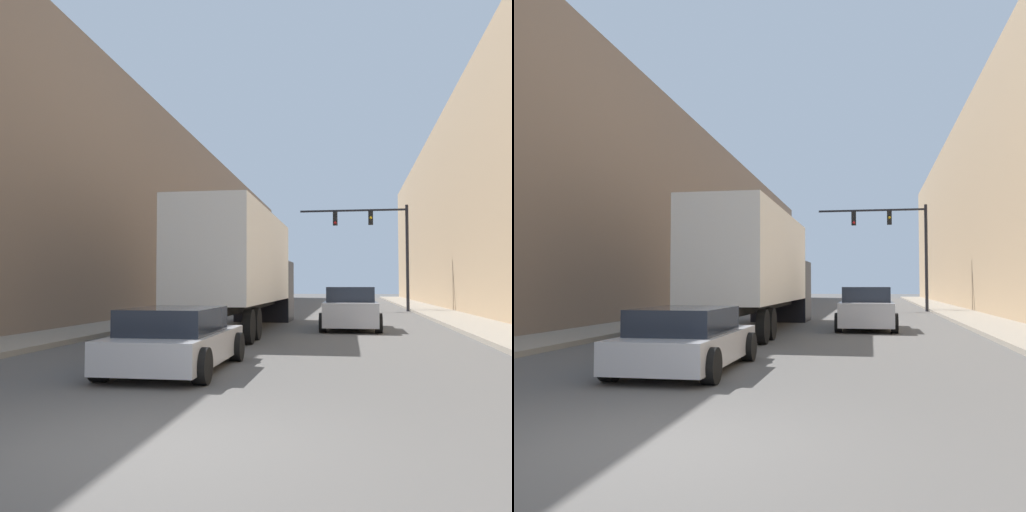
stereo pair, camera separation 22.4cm
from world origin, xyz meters
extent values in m
plane|color=#565451|center=(0.00, 0.00, 0.00)|extent=(200.00, 200.00, 0.00)
cube|color=gray|center=(7.09, 30.00, 0.07)|extent=(2.45, 80.00, 0.15)
cube|color=gray|center=(-7.09, 30.00, 0.07)|extent=(2.45, 80.00, 0.15)
cube|color=tan|center=(11.32, 30.00, 6.71)|extent=(6.00, 80.00, 13.42)
cube|color=#846B56|center=(-11.32, 30.00, 5.88)|extent=(6.00, 80.00, 11.76)
cube|color=silver|center=(-1.93, 14.39, 2.68)|extent=(2.52, 10.52, 3.17)
cube|color=black|center=(-1.93, 14.39, 0.95)|extent=(1.26, 10.52, 0.24)
cube|color=black|center=(-1.93, 20.88, 1.39)|extent=(2.52, 2.45, 2.79)
cylinder|color=black|center=(-3.04, 10.33, 0.50)|extent=(0.25, 1.00, 1.00)
cylinder|color=black|center=(-0.82, 10.33, 0.50)|extent=(0.25, 1.00, 1.00)
cylinder|color=black|center=(-3.04, 11.53, 0.50)|extent=(0.25, 1.00, 1.00)
cylinder|color=black|center=(-0.82, 11.53, 0.50)|extent=(0.25, 1.00, 1.00)
cylinder|color=black|center=(-3.04, 20.88, 0.50)|extent=(0.25, 1.00, 1.00)
cylinder|color=black|center=(-0.82, 20.88, 0.50)|extent=(0.25, 1.00, 1.00)
cube|color=#B7B7BC|center=(-1.38, 5.24, 0.47)|extent=(1.84, 4.35, 0.58)
cube|color=#1E232D|center=(-1.38, 5.03, 1.00)|extent=(1.62, 2.39, 0.50)
cylinder|color=black|center=(-2.30, 6.72, 0.32)|extent=(0.25, 0.64, 0.64)
cylinder|color=black|center=(-0.46, 6.72, 0.32)|extent=(0.25, 0.64, 0.64)
cylinder|color=black|center=(-2.30, 3.67, 0.32)|extent=(0.25, 0.64, 0.64)
cylinder|color=black|center=(-0.46, 3.67, 0.32)|extent=(0.25, 0.64, 0.64)
cube|color=#B7B7BC|center=(2.07, 16.36, 0.63)|extent=(1.96, 4.58, 0.87)
cube|color=#1E232D|center=(2.07, 16.13, 1.34)|extent=(1.72, 2.52, 0.56)
cylinder|color=black|center=(1.09, 17.95, 0.35)|extent=(0.25, 0.70, 0.70)
cylinder|color=black|center=(3.05, 17.95, 0.35)|extent=(0.25, 0.70, 0.70)
cylinder|color=black|center=(1.09, 14.67, 0.35)|extent=(0.25, 0.70, 0.70)
cylinder|color=black|center=(3.05, 14.67, 0.35)|extent=(0.25, 0.70, 0.70)
cylinder|color=black|center=(5.72, 31.71, 3.43)|extent=(0.20, 0.20, 6.85)
cube|color=black|center=(2.28, 31.71, 6.55)|extent=(6.87, 0.12, 0.12)
cube|color=black|center=(3.43, 31.71, 6.04)|extent=(0.30, 0.24, 0.90)
sphere|color=gold|center=(3.43, 31.57, 6.04)|extent=(0.18, 0.18, 0.18)
cube|color=black|center=(1.14, 31.71, 6.04)|extent=(0.30, 0.24, 0.90)
sphere|color=red|center=(1.14, 31.57, 5.76)|extent=(0.18, 0.18, 0.18)
camera|label=1|loc=(2.05, -5.86, 1.71)|focal=40.00mm
camera|label=2|loc=(2.28, -5.82, 1.71)|focal=40.00mm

